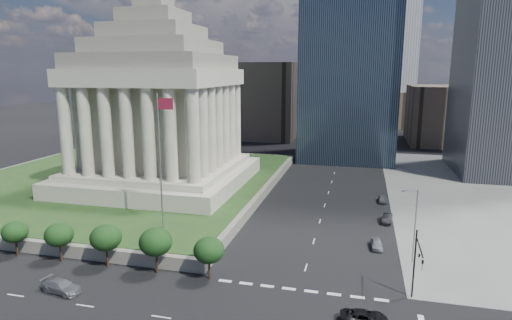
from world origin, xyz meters
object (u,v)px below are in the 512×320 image
(parked_sedan_mid, at_px, (387,219))
(parked_sedan_near, at_px, (377,244))
(suv_grey, at_px, (61,286))
(traffic_signal_ne, at_px, (417,260))
(war_memorial, at_px, (158,89))
(parked_sedan_far, at_px, (382,199))
(flagpole, at_px, (161,154))
(street_lamp_north, at_px, (414,222))
(pickup_truck, at_px, (364,317))

(parked_sedan_mid, bearing_deg, parked_sedan_near, -91.90)
(suv_grey, bearing_deg, traffic_signal_ne, -70.42)
(war_memorial, distance_m, parked_sedan_near, 51.53)
(suv_grey, xyz_separation_m, parked_sedan_far, (37.08, 44.75, -0.09))
(flagpole, bearing_deg, traffic_signal_ne, -16.71)
(street_lamp_north, xyz_separation_m, parked_sedan_far, (-2.66, 26.68, -5.03))
(parked_sedan_far, bearing_deg, street_lamp_north, -84.24)
(war_memorial, relative_size, flagpole, 1.95)
(flagpole, xyz_separation_m, parked_sedan_far, (32.49, 27.68, -12.48))
(parked_sedan_near, bearing_deg, suv_grey, -152.91)
(parked_sedan_near, distance_m, parked_sedan_far, 23.14)
(traffic_signal_ne, xyz_separation_m, parked_sedan_far, (-1.84, 37.99, -4.62))
(war_memorial, relative_size, suv_grey, 7.83)
(war_memorial, xyz_separation_m, flagpole, (12.17, -24.00, -8.29))
(suv_grey, height_order, parked_sedan_mid, suv_grey)
(street_lamp_north, bearing_deg, parked_sedan_near, 140.23)
(flagpole, xyz_separation_m, parked_sedan_near, (30.83, 4.60, -12.45))
(street_lamp_north, height_order, parked_sedan_near, street_lamp_north)
(street_lamp_north, distance_m, parked_sedan_far, 27.28)
(street_lamp_north, height_order, parked_sedan_mid, street_lamp_north)
(pickup_truck, distance_m, parked_sedan_far, 42.86)
(war_memorial, bearing_deg, street_lamp_north, -25.92)
(flagpole, height_order, parked_sedan_mid, flagpole)
(traffic_signal_ne, xyz_separation_m, street_lamp_north, (0.83, 11.30, 0.41))
(pickup_truck, height_order, parked_sedan_far, pickup_truck)
(war_memorial, height_order, pickup_truck, war_memorial)
(street_lamp_north, bearing_deg, flagpole, -178.37)
(street_lamp_north, height_order, parked_sedan_far, street_lamp_north)
(flagpole, xyz_separation_m, pickup_truck, (29.14, -15.05, -12.45))
(street_lamp_north, xyz_separation_m, suv_grey, (-39.74, -18.07, -4.94))
(street_lamp_north, distance_m, parked_sedan_mid, 16.07)
(flagpole, relative_size, street_lamp_north, 2.00)
(parked_sedan_near, bearing_deg, street_lamp_north, -44.15)
(suv_grey, relative_size, parked_sedan_mid, 1.19)
(traffic_signal_ne, xyz_separation_m, parked_sedan_mid, (-1.49, 26.41, -4.56))
(traffic_signal_ne, height_order, suv_grey, traffic_signal_ne)
(pickup_truck, bearing_deg, suv_grey, 86.41)
(parked_sedan_near, bearing_deg, parked_sedan_far, 81.50)
(street_lamp_north, distance_m, parked_sedan_near, 7.53)
(war_memorial, xyz_separation_m, suv_grey, (7.58, -41.07, -20.68))
(parked_sedan_far, bearing_deg, traffic_signal_ne, -87.17)
(street_lamp_north, height_order, suv_grey, street_lamp_north)
(flagpole, bearing_deg, street_lamp_north, 1.63)
(traffic_signal_ne, distance_m, pickup_truck, 8.39)
(war_memorial, height_order, parked_sedan_far, war_memorial)
(flagpole, distance_m, parked_sedan_near, 33.56)
(street_lamp_north, relative_size, suv_grey, 2.01)
(war_memorial, distance_m, traffic_signal_ne, 60.00)
(pickup_truck, bearing_deg, war_memorial, 39.59)
(war_memorial, distance_m, street_lamp_north, 54.92)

